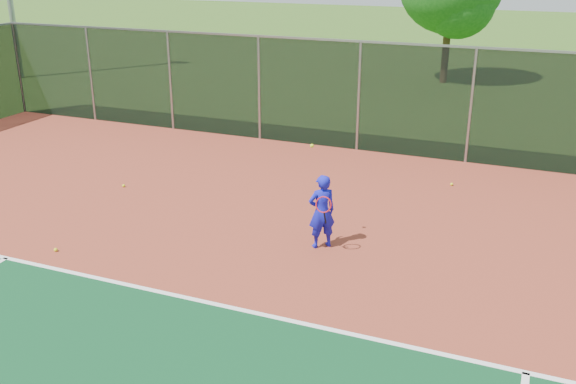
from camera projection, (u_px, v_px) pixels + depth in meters
name	position (u px, v px, depth m)	size (l,w,h in m)	color
court_apron	(360.00, 382.00, 8.39)	(30.00, 20.00, 0.02)	#933925
fence_back	(471.00, 105.00, 16.50)	(30.00, 0.06, 3.03)	black
tennis_player	(322.00, 211.00, 11.94)	(0.62, 0.71, 1.98)	#1416BD
practice_ball_1	(124.00, 186.00, 15.23)	(0.07, 0.07, 0.07)	yellow
practice_ball_3	(56.00, 250.00, 11.98)	(0.07, 0.07, 0.07)	yellow
practice_ball_4	(452.00, 184.00, 15.32)	(0.07, 0.07, 0.07)	yellow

